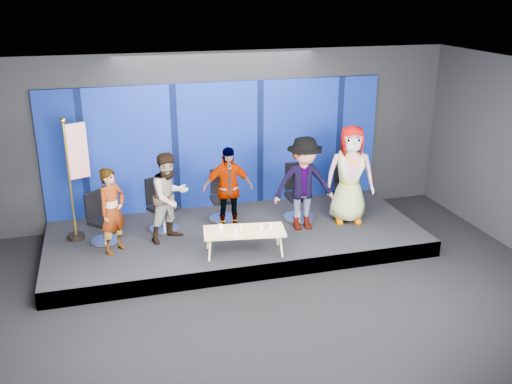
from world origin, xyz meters
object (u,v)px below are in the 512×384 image
at_px(mug_a, 221,227).
at_px(flag_stand, 76,176).
at_px(chair_b, 162,213).
at_px(chair_c, 223,204).
at_px(panelist_a, 112,211).
at_px(panelist_e, 350,174).
at_px(mug_c, 241,227).
at_px(coffee_table, 244,232).
at_px(chair_e, 347,193).
at_px(chair_a, 102,226).
at_px(panelist_c, 228,189).
at_px(panelist_b, 170,197).
at_px(mug_e, 271,226).
at_px(chair_d, 298,201).
at_px(mug_d, 261,227).
at_px(panelist_d, 304,184).
at_px(mug_b, 236,230).

xyz_separation_m(mug_a, flag_stand, (-2.34, 1.31, 0.73)).
bearing_deg(chair_b, chair_c, -22.02).
height_order(panelist_a, mug_a, panelist_a).
xyz_separation_m(panelist_e, mug_c, (-2.39, -0.80, -0.49)).
bearing_deg(coffee_table, chair_e, 27.86).
height_order(chair_a, chair_b, chair_b).
distance_m(panelist_c, panelist_e, 2.39).
relative_size(chair_c, panelist_c, 0.62).
bearing_deg(chair_e, panelist_b, -159.41).
relative_size(panelist_e, mug_e, 19.73).
xyz_separation_m(chair_c, chair_e, (2.56, -0.27, 0.06)).
relative_size(mug_c, flag_stand, 0.04).
relative_size(panelist_c, coffee_table, 1.11).
height_order(chair_d, mug_d, chair_d).
xyz_separation_m(panelist_c, mug_e, (0.50, -1.15, -0.33)).
height_order(coffee_table, flag_stand, flag_stand).
height_order(panelist_d, flag_stand, flag_stand).
xyz_separation_m(panelist_d, flag_stand, (-4.08, 0.67, 0.30)).
bearing_deg(chair_e, panelist_c, -160.39).
bearing_deg(chair_d, coffee_table, -137.53).
distance_m(panelist_b, panelist_c, 1.12).
relative_size(chair_a, panelist_e, 0.49).
bearing_deg(coffee_table, chair_a, 154.40).
distance_m(chair_d, flag_stand, 4.26).
distance_m(chair_b, mug_d, 2.15).
height_order(mug_b, mug_e, mug_e).
xyz_separation_m(coffee_table, mug_b, (-0.17, -0.07, 0.08)).
bearing_deg(panelist_c, mug_c, -88.41).
height_order(chair_c, panelist_d, panelist_d).
bearing_deg(chair_d, chair_c, 168.04).
bearing_deg(chair_b, mug_e, -70.92).
distance_m(chair_c, mug_e, 1.73).
xyz_separation_m(mug_b, mug_c, (0.12, 0.13, -0.00)).
distance_m(chair_e, flag_stand, 5.32).
bearing_deg(chair_b, mug_a, -87.11).
height_order(chair_a, panelist_e, panelist_e).
height_order(panelist_b, panelist_d, panelist_d).
distance_m(mug_b, mug_c, 0.18).
xyz_separation_m(panelist_b, chair_e, (3.67, 0.40, -0.43)).
bearing_deg(chair_c, flag_stand, -173.87).
relative_size(chair_c, panelist_e, 0.52).
xyz_separation_m(panelist_c, mug_b, (-0.14, -1.17, -0.34)).
height_order(chair_e, mug_d, chair_e).
bearing_deg(mug_e, panelist_c, 113.50).
height_order(chair_a, chair_c, chair_c).
height_order(panelist_b, panelist_c, panelist_b).
bearing_deg(chair_e, mug_b, -138.17).
relative_size(panelist_e, mug_b, 20.90).
distance_m(coffee_table, mug_e, 0.48).
distance_m(chair_c, panelist_e, 2.57).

